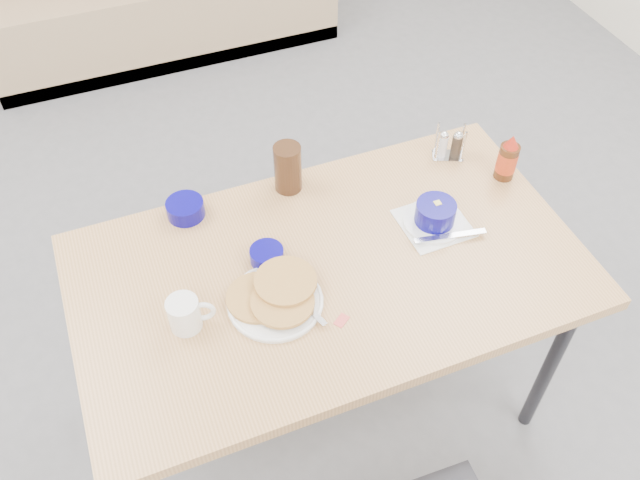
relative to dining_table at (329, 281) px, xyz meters
name	(u,v)px	position (x,y,z in m)	size (l,w,h in m)	color
ground	(355,464)	(0.00, -0.25, -0.70)	(6.00, 6.00, 0.00)	slate
dining_table	(329,281)	(0.00, 0.00, 0.00)	(1.40, 0.80, 0.76)	tan
pancake_plate	(275,298)	(-0.18, -0.06, 0.08)	(0.25, 0.25, 0.04)	white
coffee_mug	(186,314)	(-0.41, -0.05, 0.11)	(0.12, 0.08, 0.09)	white
grits_setting	(435,216)	(0.34, 0.04, 0.10)	(0.21, 0.20, 0.08)	white
creamer_bowl	(185,209)	(-0.32, 0.34, 0.09)	(0.11, 0.11, 0.05)	#09046F
butter_bowl	(267,255)	(-0.15, 0.08, 0.08)	(0.09, 0.09, 0.04)	#09046F
amber_tumbler	(288,168)	(0.00, 0.34, 0.14)	(0.08, 0.08, 0.16)	#372011
condiment_caddy	(449,146)	(0.52, 0.29, 0.10)	(0.11, 0.09, 0.12)	silver
syrup_bottle	(507,159)	(0.64, 0.14, 0.13)	(0.06, 0.06, 0.16)	#47230F
sugar_wrapper	(342,320)	(-0.04, -0.18, 0.06)	(0.04, 0.03, 0.00)	#E6514C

